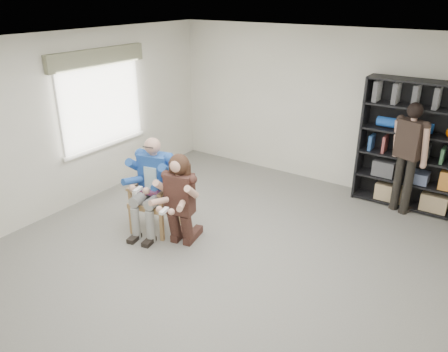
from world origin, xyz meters
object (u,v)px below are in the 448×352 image
Objects in this scene: armchair at (154,196)px; bookshelf at (417,147)px; seated_man at (153,185)px; kneeling_woman at (179,202)px; standing_man at (407,160)px.

armchair is 4.21m from bookshelf.
seated_man reaches higher than kneeling_woman.
kneeling_woman reaches higher than armchair.
seated_man is at bearing -115.46° from standing_man.
armchair is at bearing 78.59° from seated_man.
bookshelf is at bearing 93.55° from standing_man.
armchair is 0.53× the size of bookshelf.
seated_man is 0.60m from kneeling_woman.
kneeling_woman is at bearing -23.09° from seated_man.
seated_man is 0.69× the size of bookshelf.
standing_man is (2.90, 2.68, 0.18)m from seated_man.
kneeling_woman is at bearing -128.32° from bookshelf.
standing_man reaches higher than armchair.
bookshelf is (2.98, 2.92, 0.49)m from armchair.
kneeling_woman is 0.74× the size of standing_man.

